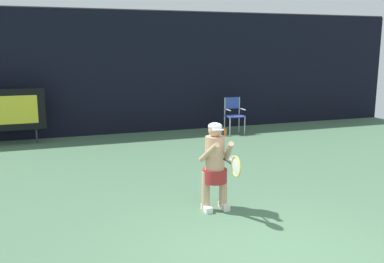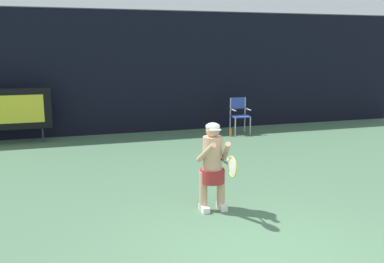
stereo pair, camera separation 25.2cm
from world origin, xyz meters
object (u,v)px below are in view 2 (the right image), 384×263
object	(u,v)px
tennis_player	(213,164)
water_bottle	(231,132)
tennis_racket	(232,166)
scoreboard	(8,109)
umpire_chair	(239,113)

from	to	relation	value
tennis_player	water_bottle	bearing A→B (deg)	64.99
tennis_player	tennis_racket	world-z (taller)	tennis_player
scoreboard	tennis_racket	bearing A→B (deg)	-60.96
umpire_chair	tennis_racket	size ratio (longest dim) A/B	1.79
water_bottle	tennis_racket	world-z (taller)	tennis_racket
tennis_player	tennis_racket	size ratio (longest dim) A/B	2.36
water_bottle	tennis_player	distance (m)	5.81
scoreboard	umpire_chair	bearing A→B (deg)	-4.34
umpire_chair	tennis_player	bearing A→B (deg)	-117.11
umpire_chair	scoreboard	bearing A→B (deg)	175.66
tennis_player	tennis_racket	bearing A→B (deg)	-81.51
scoreboard	tennis_player	xyz separation A→B (m)	(3.60, -6.06, -0.19)
scoreboard	tennis_racket	world-z (taller)	scoreboard
water_bottle	tennis_racket	size ratio (longest dim) A/B	0.44
umpire_chair	water_bottle	distance (m)	0.73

